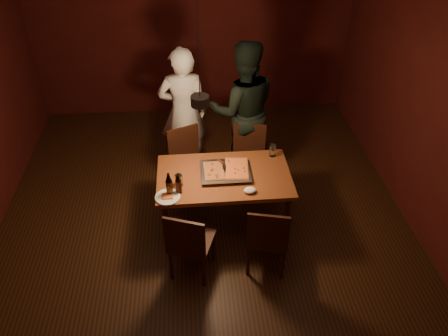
{
  "coord_description": "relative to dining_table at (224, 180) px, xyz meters",
  "views": [
    {
      "loc": [
        -0.09,
        -3.76,
        3.75
      ],
      "look_at": [
        0.24,
        0.1,
        0.85
      ],
      "focal_mm": 35.0,
      "sensor_mm": 36.0,
      "label": 1
    }
  ],
  "objects": [
    {
      "name": "chair_near_right",
      "position": [
        0.38,
        -0.75,
        -0.14
      ],
      "size": [
        0.5,
        0.5,
        0.49
      ],
      "rotation": [
        0.0,
        0.0,
        -0.23
      ],
      "color": "#38190F",
      "rests_on": "floor"
    },
    {
      "name": "spatula",
      "position": [
        0.03,
        0.05,
        0.14
      ],
      "size": [
        0.19,
        0.26,
        0.04
      ],
      "primitive_type": null,
      "rotation": [
        0.0,
        0.0,
        0.46
      ],
      "color": "silver",
      "rests_on": "pizza_tray"
    },
    {
      "name": "pizza_tray",
      "position": [
        0.02,
        0.03,
        0.1
      ],
      "size": [
        0.56,
        0.46,
        0.05
      ],
      "primitive_type": "cube",
      "rotation": [
        0.0,
        0.0,
        -0.02
      ],
      "color": "silver",
      "rests_on": "dining_table"
    },
    {
      "name": "chair_far_right",
      "position": [
        0.38,
        0.73,
        -0.14
      ],
      "size": [
        0.5,
        0.5,
        0.49
      ],
      "rotation": [
        0.0,
        0.0,
        2.94
      ],
      "color": "#38190F",
      "rests_on": "floor"
    },
    {
      "name": "pizza_meat",
      "position": [
        -0.11,
        0.02,
        0.13
      ],
      "size": [
        0.23,
        0.35,
        0.02
      ],
      "primitive_type": "cube",
      "rotation": [
        0.0,
        0.0,
        0.04
      ],
      "color": "maroon",
      "rests_on": "pizza_tray"
    },
    {
      "name": "pendant_lamp",
      "position": [
        -0.24,
        -0.1,
        1.08
      ],
      "size": [
        0.18,
        0.18,
        1.1
      ],
      "color": "black",
      "rests_on": "ceiling"
    },
    {
      "name": "napkin",
      "position": [
        0.25,
        -0.32,
        0.1
      ],
      "size": [
        0.14,
        0.1,
        0.06
      ],
      "primitive_type": "ellipsoid",
      "color": "white",
      "rests_on": "dining_table"
    },
    {
      "name": "chair_near_left",
      "position": [
        -0.42,
        -0.76,
        -0.14
      ],
      "size": [
        0.54,
        0.54,
        0.49
      ],
      "rotation": [
        0.0,
        0.0,
        -0.34
      ],
      "color": "#38190F",
      "rests_on": "floor"
    },
    {
      "name": "plate_slice",
      "position": [
        -0.62,
        -0.33,
        0.08
      ],
      "size": [
        0.27,
        0.27,
        0.03
      ],
      "color": "white",
      "rests_on": "dining_table"
    },
    {
      "name": "water_glass_right",
      "position": [
        0.61,
        0.33,
        0.15
      ],
      "size": [
        0.07,
        0.07,
        0.15
      ],
      "primitive_type": "cylinder",
      "color": "silver",
      "rests_on": "dining_table"
    },
    {
      "name": "diner_white",
      "position": [
        -0.43,
        1.24,
        0.21
      ],
      "size": [
        0.66,
        0.45,
        1.77
      ],
      "primitive_type": "imported",
      "rotation": [
        0.0,
        0.0,
        3.19
      ],
      "color": "white",
      "rests_on": "floor"
    },
    {
      "name": "dining_table",
      "position": [
        0.0,
        0.0,
        0.0
      ],
      "size": [
        1.5,
        0.9,
        0.75
      ],
      "color": "brown",
      "rests_on": "floor"
    },
    {
      "name": "beer_bottle_b",
      "position": [
        -0.5,
        -0.26,
        0.2
      ],
      "size": [
        0.07,
        0.07,
        0.25
      ],
      "color": "black",
      "rests_on": "dining_table"
    },
    {
      "name": "beer_bottle_a",
      "position": [
        -0.6,
        -0.28,
        0.21
      ],
      "size": [
        0.07,
        0.07,
        0.28
      ],
      "color": "black",
      "rests_on": "dining_table"
    },
    {
      "name": "pizza_cheese",
      "position": [
        0.15,
        0.04,
        0.13
      ],
      "size": [
        0.29,
        0.43,
        0.02
      ],
      "primitive_type": "cube",
      "rotation": [
        0.0,
        0.0,
        -0.09
      ],
      "color": "gold",
      "rests_on": "pizza_tray"
    },
    {
      "name": "water_glass_left",
      "position": [
        -0.5,
        -0.14,
        0.14
      ],
      "size": [
        0.08,
        0.08,
        0.13
      ],
      "primitive_type": "cylinder",
      "color": "silver",
      "rests_on": "dining_table"
    },
    {
      "name": "room_shell",
      "position": [
        -0.24,
        -0.1,
        0.72
      ],
      "size": [
        6.0,
        6.0,
        6.0
      ],
      "color": "#3D2110",
      "rests_on": "ground"
    },
    {
      "name": "diner_dark",
      "position": [
        0.35,
        1.12,
        0.26
      ],
      "size": [
        0.92,
        0.73,
        1.87
      ],
      "primitive_type": "imported",
      "rotation": [
        0.0,
        0.0,
        3.16
      ],
      "color": "black",
      "rests_on": "floor"
    },
    {
      "name": "chair_far_left",
      "position": [
        -0.41,
        0.72,
        -0.14
      ],
      "size": [
        0.55,
        0.55,
        0.49
      ],
      "rotation": [
        0.0,
        0.0,
        3.53
      ],
      "color": "#38190F",
      "rests_on": "floor"
    }
  ]
}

